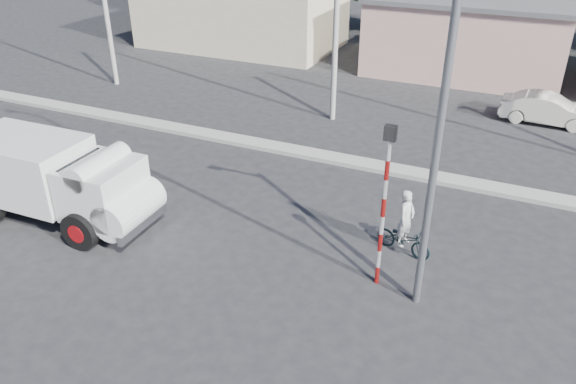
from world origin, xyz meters
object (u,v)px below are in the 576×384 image
at_px(truck, 58,179).
at_px(cyclist, 405,227).
at_px(bicycle, 404,239).
at_px(car_cream, 548,109).
at_px(streetlight, 434,110).
at_px(traffic_pole, 385,195).

height_order(truck, cyclist, truck).
distance_m(bicycle, cyclist, 0.39).
bearing_deg(car_cream, bicycle, 167.31).
relative_size(truck, streetlight, 0.68).
xyz_separation_m(truck, car_cream, (13.01, 14.79, -0.75)).
relative_size(truck, bicycle, 3.72).
bearing_deg(streetlight, truck, -176.53).
xyz_separation_m(bicycle, streetlight, (0.68, -1.92, 4.53)).
height_order(bicycle, traffic_pole, traffic_pole).
bearing_deg(car_cream, traffic_pole, 167.93).
relative_size(bicycle, car_cream, 0.42).
bearing_deg(cyclist, traffic_pole, -173.82).
height_order(car_cream, streetlight, streetlight).
bearing_deg(streetlight, traffic_pole, 162.27).
height_order(truck, streetlight, streetlight).
bearing_deg(bicycle, traffic_pole, -173.82).
relative_size(cyclist, car_cream, 0.43).
height_order(truck, traffic_pole, traffic_pole).
height_order(truck, bicycle, truck).
distance_m(bicycle, streetlight, 4.97).
bearing_deg(truck, traffic_pole, 3.99).
distance_m(cyclist, car_cream, 12.62).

